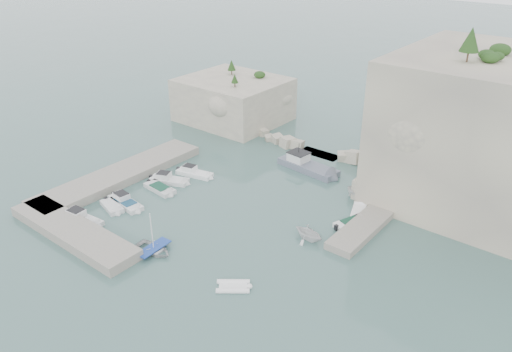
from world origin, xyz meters
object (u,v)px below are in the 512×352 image
Objects in this scene: inflatable_dinghy at (233,288)px; motorboat_c at (160,190)px; tender_east_b at (350,225)px; work_boat at (308,170)px; motorboat_b at (169,182)px; motorboat_f at (82,222)px; tender_east_d at (363,199)px; motorboat_d at (126,205)px; motorboat_a at (195,175)px; motorboat_e at (112,209)px; rowboat at (154,252)px; tender_east_a at (308,239)px; tender_east_c at (358,215)px.

motorboat_c is at bearing 118.38° from inflatable_dinghy.
inflatable_dinghy is 16.41m from tender_east_b.
tender_east_b is at bearing -31.99° from work_boat.
motorboat_b is 0.92× the size of motorboat_f.
motorboat_f is 32.61m from tender_east_d.
motorboat_d reaches higher than inflatable_dinghy.
motorboat_a is at bearing 91.22° from motorboat_c.
motorboat_f is 1.79× the size of inflatable_dinghy.
tender_east_d reaches higher than motorboat_b.
motorboat_f is at bearing -78.47° from motorboat_e.
tender_east_a is at bearing -46.41° from rowboat.
motorboat_a is 1.64× the size of inflatable_dinghy.
motorboat_e is 0.92× the size of tender_east_b.
motorboat_a is 1.00× the size of motorboat_b.
motorboat_f is at bearing -91.61° from motorboat_c.
tender_east_c is (23.07, 16.58, 0.00)m from motorboat_e.
motorboat_d is 26.12m from tender_east_b.
rowboat is at bearing 126.44° from tender_east_c.
motorboat_a is 1.37× the size of motorboat_e.
motorboat_a reaches higher than tender_east_c.
tender_east_b is (3.09, 16.12, 0.00)m from inflatable_dinghy.
work_boat reaches higher than tender_east_a.
work_boat reaches higher than tender_east_d.
work_boat is at bearing 27.23° from motorboat_b.
tender_east_d is at bearing 5.40° from motorboat_b.
inflatable_dinghy is (9.95, 0.74, 0.00)m from rowboat.
motorboat_f is at bearing -109.26° from work_boat.
rowboat is 9.98m from inflatable_dinghy.
rowboat is 0.97× the size of tender_east_b.
motorboat_c is 1.18× the size of rowboat.
inflatable_dinghy is at bearing -50.66° from motorboat_b.
motorboat_b is at bearing 81.95° from motorboat_f.
motorboat_f is (-1.65, -16.00, 0.00)m from motorboat_a.
work_boat reaches higher than motorboat_b.
motorboat_b and motorboat_d have the same top height.
work_boat is (11.61, 21.34, 0.00)m from motorboat_d.
rowboat is 25.55m from tender_east_d.
tender_east_a is at bearing 177.57° from tender_east_b.
motorboat_b is 1.27× the size of tender_east_b.
tender_east_c is (-0.36, 2.42, 0.00)m from tender_east_b.
motorboat_c and tender_east_c have the same top height.
motorboat_a is at bearing 105.28° from inflatable_dinghy.
motorboat_f is 29.47m from work_boat.
work_boat reaches higher than motorboat_f.
motorboat_b is 24.38m from tender_east_d.
work_boat is (1.78, 25.56, 0.00)m from rowboat.
rowboat is (9.01, -14.84, 0.00)m from motorboat_a.
motorboat_c is 4.97m from motorboat_d.
tender_east_d is at bearing 3.63° from tender_east_a.
inflatable_dinghy is at bearing -18.27° from motorboat_c.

